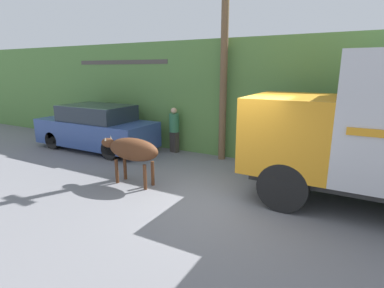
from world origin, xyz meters
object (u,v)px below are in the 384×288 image
Objects in this scene: parked_suv at (96,128)px; utility_pole at (224,54)px; brown_cow at (132,150)px; pedestrian_on_hill at (174,128)px.

utility_pole is (4.71, 1.09, 2.64)m from parked_suv.
parked_suv is at bearing 137.00° from brown_cow.
parked_suv is 2.88× the size of pedestrian_on_hill.
utility_pole is (1.87, 0.05, 2.55)m from pedestrian_on_hill.
pedestrian_on_hill is (-0.73, 3.21, -0.04)m from brown_cow.
brown_cow is 0.39× the size of parked_suv.
parked_suv is at bearing 35.48° from pedestrian_on_hill.
utility_pole reaches higher than parked_suv.
brown_cow is 0.28× the size of utility_pole.
parked_suv is 0.71× the size of utility_pole.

